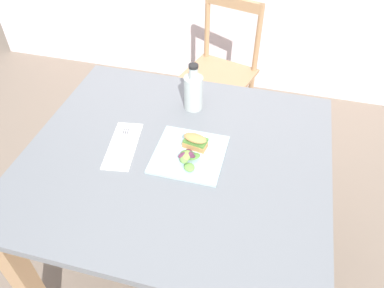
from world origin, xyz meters
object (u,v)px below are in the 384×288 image
Objects in this scene: dining_table at (177,177)px; sandwich_half_front at (195,141)px; plate_lunch at (189,154)px; chair_wooden_far at (220,73)px; fork_on_napkin at (124,142)px; bottle_cold_brew at (193,93)px.

dining_table is 0.18m from sandwich_half_front.
chair_wooden_far is at bearing 94.51° from plate_lunch.
chair_wooden_far is at bearing 95.40° from sandwich_half_front.
plate_lunch is 2.69× the size of sandwich_half_front.
fork_on_napkin is (-0.27, -0.04, -0.03)m from sandwich_half_front.
dining_table is 0.35m from bottle_cold_brew.
bottle_cold_brew is at bearing 101.61° from plate_lunch.
plate_lunch reaches higher than fork_on_napkin.
fork_on_napkin is at bearing 179.82° from plate_lunch.
bottle_cold_brew reaches higher than dining_table.
sandwich_half_front is (0.09, -0.99, 0.33)m from chair_wooden_far.
chair_wooden_far reaches higher than dining_table.
plate_lunch is at bearing -107.52° from sandwich_half_front.
plate_lunch is 0.30m from bottle_cold_brew.
sandwich_half_front is at bearing 72.48° from plate_lunch.
dining_table is at bearing -88.11° from bottle_cold_brew.
sandwich_half_front is at bearing 40.10° from dining_table.
chair_wooden_far reaches higher than sandwich_half_front.
fork_on_napkin is (-0.18, -1.03, 0.30)m from chair_wooden_far.
bottle_cold_brew reaches higher than sandwich_half_front.
dining_table is 0.25m from fork_on_napkin.
dining_table is at bearing -3.47° from fork_on_napkin.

